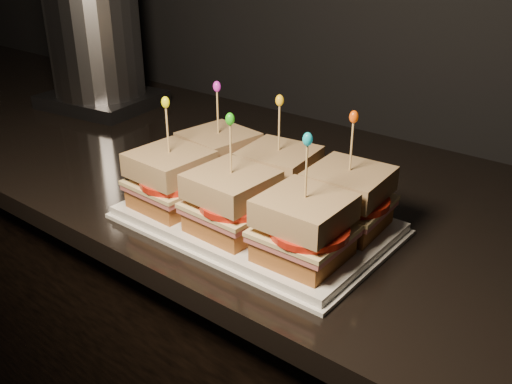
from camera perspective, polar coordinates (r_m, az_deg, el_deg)
The scene contains 49 objects.
cabinet at distance 1.32m, azimuth -3.03°, elevation -15.93°, with size 2.68×0.62×0.87m, color black.
granite_slab at distance 1.08m, azimuth -3.58°, elevation 2.31°, with size 2.72×0.66×0.03m, color black.
platter at distance 0.84m, azimuth -0.00°, elevation -2.84°, with size 0.38×0.23×0.02m, color white.
platter_rim at distance 0.84m, azimuth -0.00°, elevation -3.20°, with size 0.39×0.25×0.01m, color white.
sandwich_0_bread_bot at distance 0.93m, azimuth -3.67°, elevation 1.78°, with size 0.10×0.10×0.03m, color brown.
sandwich_0_ham at distance 0.93m, azimuth -3.70°, elevation 2.79°, with size 0.11×0.11×0.01m, color #B45554.
sandwich_0_cheese at distance 0.92m, azimuth -3.72°, elevation 3.19°, with size 0.11×0.11×0.01m, color #E5CD8A.
sandwich_0_tomato at distance 0.91m, azimuth -3.42°, elevation 3.34°, with size 0.10×0.10×0.01m, color red.
sandwich_0_bread_top at distance 0.91m, azimuth -3.77°, elevation 4.89°, with size 0.10×0.10×0.03m, color brown.
sandwich_0_pick at distance 0.90m, azimuth -3.85°, elevation 7.71°, with size 0.00×0.00×0.09m, color tan.
sandwich_0_frill at distance 0.88m, azimuth -3.94°, elevation 10.49°, with size 0.01×0.01×0.02m, color #D325CB.
sandwich_1_bread_bot at distance 0.86m, azimuth 2.20°, elevation -0.20°, with size 0.10×0.10×0.03m, color brown.
sandwich_1_ham at distance 0.86m, azimuth 2.22°, elevation 0.87°, with size 0.11×0.11×0.01m, color #B45554.
sandwich_1_cheese at distance 0.85m, azimuth 2.23°, elevation 1.30°, with size 0.11×0.11×0.01m, color #E5CD8A.
sandwich_1_tomato at distance 0.84m, azimuth 2.65°, elevation 1.43°, with size 0.10×0.10×0.01m, color red.
sandwich_1_bread_top at distance 0.84m, azimuth 2.26°, elevation 3.11°, with size 0.10×0.10×0.03m, color brown.
sandwich_1_pick at distance 0.83m, azimuth 2.32°, elevation 6.15°, with size 0.00×0.00×0.09m, color tan.
sandwich_1_frill at distance 0.81m, azimuth 2.38°, elevation 9.14°, with size 0.01×0.01×0.02m, color yellow.
sandwich_2_bread_bot at distance 0.81m, azimuth 9.00°, elevation -2.48°, with size 0.10×0.10×0.03m, color brown.
sandwich_2_ham at distance 0.80m, azimuth 9.08°, elevation -1.35°, with size 0.11×0.11×0.01m, color #B45554.
sandwich_2_cheese at distance 0.80m, azimuth 9.12°, elevation -0.90°, with size 0.11×0.11×0.01m, color #E5CD8A.
sandwich_2_tomato at distance 0.78m, azimuth 9.69°, elevation -0.81°, with size 0.10×0.10×0.01m, color red.
sandwich_2_bread_top at distance 0.78m, azimuth 9.26°, elevation 1.01°, with size 0.10×0.10×0.03m, color brown.
sandwich_2_pick at distance 0.77m, azimuth 9.51°, elevation 4.23°, with size 0.00×0.00×0.09m, color tan.
sandwich_2_frill at distance 0.75m, azimuth 9.76°, elevation 7.42°, with size 0.01×0.01×0.02m, color #ED4E09.
sandwich_3_bread_bot at distance 0.86m, azimuth -8.39°, elevation -0.46°, with size 0.10×0.10×0.03m, color brown.
sandwich_3_ham at distance 0.86m, azimuth -8.46°, elevation 0.61°, with size 0.11×0.11×0.01m, color #B45554.
sandwich_3_cheese at distance 0.85m, azimuth -8.49°, elevation 1.03°, with size 0.11×0.11×0.01m, color #E5CD8A.
sandwich_3_tomato at distance 0.84m, azimuth -8.26°, elevation 1.16°, with size 0.10×0.10×0.01m, color red.
sandwich_3_bread_top at distance 0.84m, azimuth -8.62°, elevation 2.84°, with size 0.10×0.10×0.03m, color brown.
sandwich_3_pick at distance 0.83m, azimuth -8.83°, elevation 5.87°, with size 0.00×0.00×0.09m, color tan.
sandwich_3_frill at distance 0.81m, azimuth -9.05°, elevation 8.86°, with size 0.01×0.01×0.02m, color #F4F708.
sandwich_4_bread_bot at distance 0.79m, azimuth -2.41°, elevation -2.82°, with size 0.10×0.10×0.03m, color brown.
sandwich_4_ham at distance 0.78m, azimuth -2.44°, elevation -1.68°, with size 0.11×0.11×0.01m, color #B45554.
sandwich_4_cheese at distance 0.78m, azimuth -2.44°, elevation -1.22°, with size 0.11×0.11×0.01m, color #E5CD8A.
sandwich_4_tomato at distance 0.76m, azimuth -2.07°, elevation -1.13°, with size 0.10×0.10×0.01m, color red.
sandwich_4_bread_top at distance 0.77m, azimuth -2.49°, elevation 0.73°, with size 0.10×0.10×0.03m, color brown.
sandwich_4_pick at distance 0.75m, azimuth -2.55°, elevation 4.02°, with size 0.00×0.00×0.09m, color tan.
sandwich_4_frill at distance 0.73m, azimuth -2.62°, elevation 7.30°, with size 0.01×0.01×0.02m, color #23B314.
sandwich_5_bread_bot at distance 0.73m, azimuth 4.73°, elevation -5.59°, with size 0.10×0.10×0.03m, color brown.
sandwich_5_ham at distance 0.72m, azimuth 4.78°, elevation -4.38°, with size 0.11×0.11×0.01m, color #B45554.
sandwich_5_cheese at distance 0.72m, azimuth 4.80°, elevation -3.89°, with size 0.11×0.11×0.01m, color #E5CD8A.
sandwich_5_tomato at distance 0.70m, azimuth 5.36°, elevation -3.84°, with size 0.10×0.10×0.01m, color red.
sandwich_5_bread_top at distance 0.70m, azimuth 4.89°, elevation -1.81°, with size 0.10×0.10×0.03m, color brown.
sandwich_5_pick at distance 0.68m, azimuth 5.03°, elevation 1.72°, with size 0.00×0.00×0.09m, color tan.
sandwich_5_frill at distance 0.66m, azimuth 5.18°, elevation 5.28°, with size 0.01×0.01×0.02m, color #10A6B4.
appliance_base at distance 1.44m, azimuth -15.12°, elevation 8.92°, with size 0.25×0.21×0.03m, color #262628.
appliance_body at distance 1.41m, azimuth -15.84°, elevation 14.84°, with size 0.21×0.21×0.27m, color silver.
appliance at distance 1.41m, azimuth -15.81°, elevation 14.63°, with size 0.25×0.21×0.32m, color silver, non-canonical shape.
Camera 1 is at (0.72, 0.95, 1.31)m, focal length 40.00 mm.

